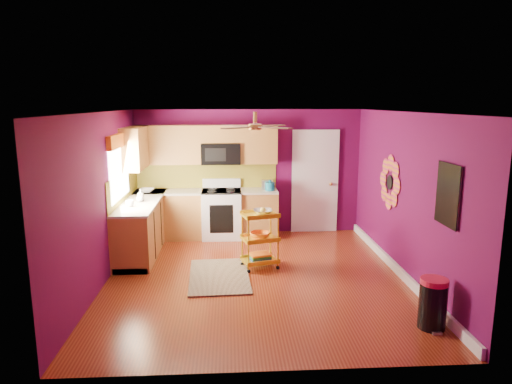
{
  "coord_description": "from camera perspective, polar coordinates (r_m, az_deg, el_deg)",
  "views": [
    {
      "loc": [
        -0.39,
        -6.6,
        2.64
      ],
      "look_at": [
        0.02,
        0.4,
        1.25
      ],
      "focal_mm": 32.0,
      "sensor_mm": 36.0,
      "label": 1
    }
  ],
  "objects": [
    {
      "name": "upper_cabinetry",
      "position": [
        8.86,
        -8.94,
        5.6
      ],
      "size": [
        2.8,
        2.3,
        1.26
      ],
      "color": "#925F27",
      "rests_on": "ground"
    },
    {
      "name": "electric_range",
      "position": [
        9.04,
        -4.31,
        -2.66
      ],
      "size": [
        0.76,
        0.66,
        1.13
      ],
      "color": "white",
      "rests_on": "ground"
    },
    {
      "name": "right_wall_art",
      "position": [
        6.89,
        18.99,
        0.57
      ],
      "size": [
        0.04,
        2.74,
        1.04
      ],
      "color": "black",
      "rests_on": "ground"
    },
    {
      "name": "room_envelope",
      "position": [
        6.69,
        0.22,
        2.52
      ],
      "size": [
        4.54,
        5.04,
        2.52
      ],
      "color": "#570941",
      "rests_on": "ground"
    },
    {
      "name": "counter_cup",
      "position": [
        7.83,
        -15.48,
        -1.37
      ],
      "size": [
        0.13,
        0.13,
        0.11
      ],
      "primitive_type": "imported",
      "color": "white",
      "rests_on": "lower_cabinets"
    },
    {
      "name": "trash_can",
      "position": [
        5.91,
        21.22,
        -12.87
      ],
      "size": [
        0.33,
        0.35,
        0.62
      ],
      "color": "black",
      "rests_on": "ground"
    },
    {
      "name": "panel_door",
      "position": [
        9.38,
        7.37,
        1.17
      ],
      "size": [
        0.95,
        0.11,
        2.15
      ],
      "color": "white",
      "rests_on": "ground"
    },
    {
      "name": "left_window",
      "position": [
        7.92,
        -16.76,
        4.16
      ],
      "size": [
        0.08,
        1.35,
        1.08
      ],
      "color": "white",
      "rests_on": "ground"
    },
    {
      "name": "ceiling_fan",
      "position": [
        6.82,
        -0.11,
        8.24
      ],
      "size": [
        1.01,
        1.01,
        0.26
      ],
      "color": "#BF8C3F",
      "rests_on": "ground"
    },
    {
      "name": "counter_dish",
      "position": [
        8.99,
        -13.47,
        0.19
      ],
      "size": [
        0.28,
        0.28,
        0.07
      ],
      "primitive_type": "imported",
      "color": "white",
      "rests_on": "lower_cabinets"
    },
    {
      "name": "teal_kettle",
      "position": [
        8.91,
        1.75,
        0.73
      ],
      "size": [
        0.18,
        0.18,
        0.21
      ],
      "color": "#126D89",
      "rests_on": "lower_cabinets"
    },
    {
      "name": "rolling_cart",
      "position": [
        7.34,
        0.56,
        -5.65
      ],
      "size": [
        0.64,
        0.53,
        1.0
      ],
      "color": "gold",
      "rests_on": "ground"
    },
    {
      "name": "soap_bottle_b",
      "position": [
        8.13,
        -14.33,
        -0.66
      ],
      "size": [
        0.13,
        0.13,
        0.16
      ],
      "primitive_type": "imported",
      "color": "white",
      "rests_on": "lower_cabinets"
    },
    {
      "name": "shag_rug",
      "position": [
        7.16,
        -4.62,
        -10.41
      ],
      "size": [
        0.96,
        1.51,
        0.02
      ],
      "primitive_type": "cube",
      "rotation": [
        0.0,
        0.0,
        0.04
      ],
      "color": "black",
      "rests_on": "ground"
    },
    {
      "name": "lower_cabinets",
      "position": [
        8.76,
        -9.56,
        -3.57
      ],
      "size": [
        2.81,
        2.31,
        0.94
      ],
      "color": "#925F27",
      "rests_on": "ground"
    },
    {
      "name": "soap_bottle_a",
      "position": [
        8.22,
        -14.23,
        -0.38
      ],
      "size": [
        0.09,
        0.09,
        0.2
      ],
      "primitive_type": "imported",
      "color": "#EA3F72",
      "rests_on": "lower_cabinets"
    },
    {
      "name": "toaster",
      "position": [
        9.07,
        1.42,
        0.96
      ],
      "size": [
        0.22,
        0.15,
        0.18
      ],
      "primitive_type": "cube",
      "color": "beige",
      "rests_on": "lower_cabinets"
    },
    {
      "name": "ground",
      "position": [
        7.12,
        -0.01,
        -10.58
      ],
      "size": [
        5.0,
        5.0,
        0.0
      ],
      "primitive_type": "plane",
      "color": "maroon",
      "rests_on": "ground"
    }
  ]
}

